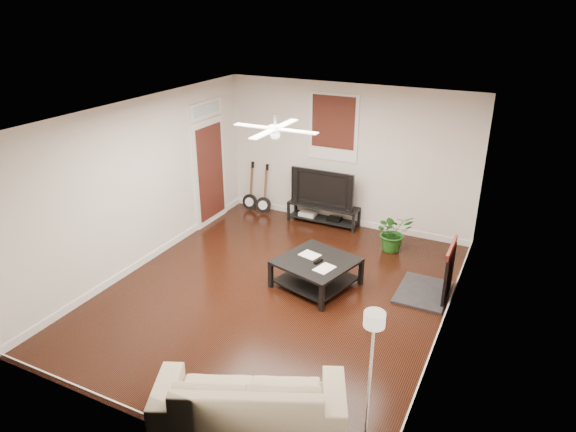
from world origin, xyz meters
name	(u,v)px	position (x,y,z in m)	size (l,w,h in m)	color
room	(276,210)	(0.00, 0.00, 1.40)	(5.01, 6.01, 2.81)	black
brick_accent	(464,215)	(2.49, 1.00, 1.40)	(0.02, 2.20, 2.80)	#9D4032
fireplace	(436,269)	(2.20, 1.00, 0.46)	(0.80, 1.10, 0.92)	black
window_back	(333,127)	(-0.30, 2.97, 1.95)	(1.00, 0.06, 1.30)	#3C1810
door_left	(209,163)	(-2.46, 1.90, 1.25)	(0.08, 1.00, 2.50)	white
tv_stand	(323,214)	(-0.38, 2.78, 0.20)	(1.45, 0.39, 0.41)	black
tv	(324,187)	(-0.38, 2.80, 0.78)	(1.30, 0.17, 0.75)	black
coffee_table	(316,273)	(0.46, 0.48, 0.23)	(1.09, 1.09, 0.46)	black
sofa	(250,395)	(0.93, -2.42, 0.30)	(2.06, 0.81, 0.60)	#C8B196
floor_lamp	(369,387)	(2.20, -2.32, 0.84)	(0.28, 0.28, 1.69)	silver
potted_plant	(394,232)	(1.21, 2.24, 0.36)	(0.65, 0.56, 0.72)	#1C5418
guitar_left	(249,187)	(-2.07, 2.75, 0.53)	(0.33, 0.23, 1.05)	black
guitar_right	(263,190)	(-1.72, 2.72, 0.53)	(0.33, 0.23, 1.05)	black
ceiling_fan	(275,129)	(0.00, 0.00, 2.60)	(1.24, 1.24, 0.32)	white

